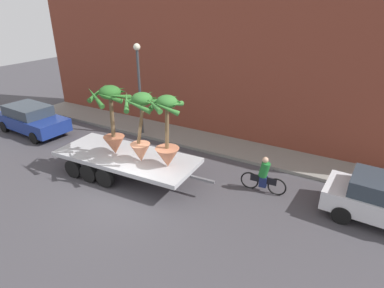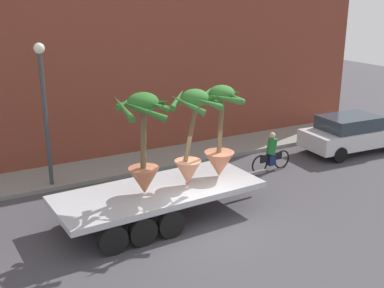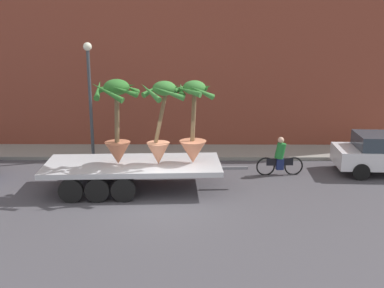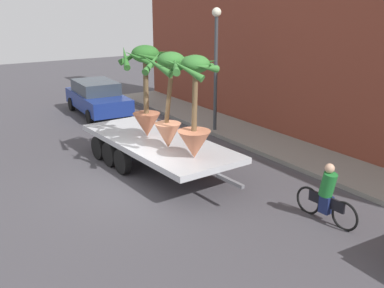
{
  "view_description": "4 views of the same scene",
  "coord_description": "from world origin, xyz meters",
  "px_view_note": "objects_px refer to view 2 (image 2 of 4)",
  "views": [
    {
      "loc": [
        7.47,
        -7.78,
        6.98
      ],
      "look_at": [
        1.84,
        1.94,
        1.91
      ],
      "focal_mm": 30.06,
      "sensor_mm": 36.0,
      "label": 1
    },
    {
      "loc": [
        -6.42,
        -10.57,
        6.52
      ],
      "look_at": [
        0.51,
        2.15,
        1.91
      ],
      "focal_mm": 44.89,
      "sensor_mm": 36.0,
      "label": 2
    },
    {
      "loc": [
        1.15,
        -14.25,
        5.67
      ],
      "look_at": [
        1.03,
        2.14,
        1.47
      ],
      "focal_mm": 43.55,
      "sensor_mm": 36.0,
      "label": 3
    },
    {
      "loc": [
        11.01,
        -5.17,
        5.23
      ],
      "look_at": [
        0.54,
        1.66,
        1.2
      ],
      "focal_mm": 41.81,
      "sensor_mm": 36.0,
      "label": 4
    }
  ],
  "objects_px": {
    "potted_palm_rear": "(220,135)",
    "street_lamp": "(44,97)",
    "potted_palm_front": "(192,135)",
    "parked_car": "(351,133)",
    "flatbed_trailer": "(151,197)",
    "cyclist": "(271,154)",
    "potted_palm_middle": "(144,141)"
  },
  "relations": [
    {
      "from": "potted_palm_rear",
      "to": "flatbed_trailer",
      "type": "bearing_deg",
      "value": -179.18
    },
    {
      "from": "flatbed_trailer",
      "to": "potted_palm_front",
      "type": "distance_m",
      "value": 2.16
    },
    {
      "from": "flatbed_trailer",
      "to": "potted_palm_front",
      "type": "bearing_deg",
      "value": -5.8
    },
    {
      "from": "potted_palm_front",
      "to": "cyclist",
      "type": "height_order",
      "value": "potted_palm_front"
    },
    {
      "from": "potted_palm_rear",
      "to": "street_lamp",
      "type": "distance_m",
      "value": 5.95
    },
    {
      "from": "potted_palm_front",
      "to": "parked_car",
      "type": "xyz_separation_m",
      "value": [
        8.78,
        2.05,
        -1.69
      ]
    },
    {
      "from": "street_lamp",
      "to": "potted_palm_rear",
      "type": "bearing_deg",
      "value": -41.69
    },
    {
      "from": "potted_palm_middle",
      "to": "cyclist",
      "type": "height_order",
      "value": "potted_palm_middle"
    },
    {
      "from": "potted_palm_middle",
      "to": "parked_car",
      "type": "distance_m",
      "value": 10.63
    },
    {
      "from": "flatbed_trailer",
      "to": "potted_palm_rear",
      "type": "distance_m",
      "value": 2.83
    },
    {
      "from": "cyclist",
      "to": "flatbed_trailer",
      "type": "bearing_deg",
      "value": -163.29
    },
    {
      "from": "potted_palm_front",
      "to": "potted_palm_middle",
      "type": "bearing_deg",
      "value": 179.07
    },
    {
      "from": "potted_palm_rear",
      "to": "street_lamp",
      "type": "bearing_deg",
      "value": 138.31
    },
    {
      "from": "cyclist",
      "to": "street_lamp",
      "type": "bearing_deg",
      "value": 163.95
    },
    {
      "from": "cyclist",
      "to": "parked_car",
      "type": "relative_size",
      "value": 0.42
    },
    {
      "from": "potted_palm_middle",
      "to": "street_lamp",
      "type": "distance_m",
      "value": 4.48
    },
    {
      "from": "potted_palm_rear",
      "to": "parked_car",
      "type": "bearing_deg",
      "value": 13.75
    },
    {
      "from": "flatbed_trailer",
      "to": "potted_palm_middle",
      "type": "bearing_deg",
      "value": -154.97
    },
    {
      "from": "potted_palm_middle",
      "to": "potted_palm_rear",
      "type": "bearing_deg",
      "value": 3.09
    },
    {
      "from": "street_lamp",
      "to": "potted_palm_middle",
      "type": "bearing_deg",
      "value": -66.05
    },
    {
      "from": "potted_palm_front",
      "to": "parked_car",
      "type": "bearing_deg",
      "value": 13.13
    },
    {
      "from": "parked_car",
      "to": "street_lamp",
      "type": "bearing_deg",
      "value": 170.48
    },
    {
      "from": "potted_palm_middle",
      "to": "flatbed_trailer",
      "type": "bearing_deg",
      "value": 25.03
    },
    {
      "from": "flatbed_trailer",
      "to": "street_lamp",
      "type": "bearing_deg",
      "value": 117.19
    },
    {
      "from": "potted_palm_rear",
      "to": "potted_palm_middle",
      "type": "relative_size",
      "value": 0.98
    },
    {
      "from": "flatbed_trailer",
      "to": "potted_palm_front",
      "type": "relative_size",
      "value": 2.49
    },
    {
      "from": "flatbed_trailer",
      "to": "potted_palm_rear",
      "type": "xyz_separation_m",
      "value": [
        2.36,
        0.03,
        1.55
      ]
    },
    {
      "from": "potted_palm_rear",
      "to": "parked_car",
      "type": "height_order",
      "value": "potted_palm_rear"
    },
    {
      "from": "flatbed_trailer",
      "to": "parked_car",
      "type": "distance_m",
      "value": 10.25
    },
    {
      "from": "flatbed_trailer",
      "to": "cyclist",
      "type": "xyz_separation_m",
      "value": [
        5.72,
        1.72,
        -0.11
      ]
    },
    {
      "from": "potted_palm_rear",
      "to": "street_lamp",
      "type": "relative_size",
      "value": 0.6
    },
    {
      "from": "potted_palm_middle",
      "to": "cyclist",
      "type": "relative_size",
      "value": 1.6
    }
  ]
}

